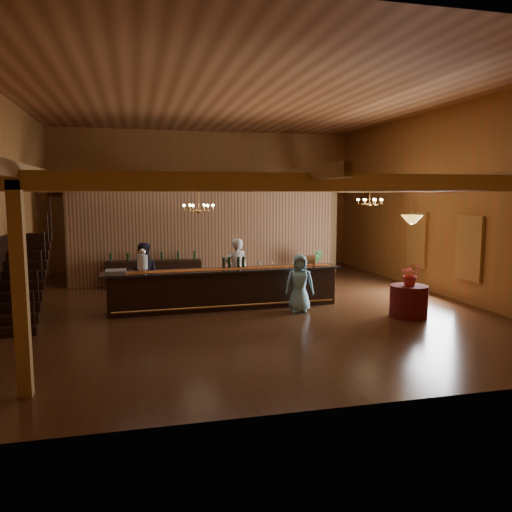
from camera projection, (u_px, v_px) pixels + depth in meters
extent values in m
plane|color=#3E2311|center=(243.00, 303.00, 13.82)|extent=(14.00, 14.00, 0.00)
plane|color=#A06238|center=(242.00, 99.00, 13.15)|extent=(14.00, 14.00, 0.00)
cube|color=#955727|center=(206.00, 200.00, 20.24)|extent=(12.00, 0.10, 5.50)
cube|color=#955727|center=(351.00, 213.00, 6.74)|extent=(12.00, 0.10, 5.50)
cube|color=#955727|center=(0.00, 205.00, 12.08)|extent=(0.10, 14.00, 5.50)
cube|color=#955727|center=(439.00, 203.00, 14.89)|extent=(0.10, 14.00, 5.50)
cube|color=olive|center=(313.00, 182.00, 8.13)|extent=(11.90, 0.20, 0.28)
cube|color=olive|center=(272.00, 185.00, 10.54)|extent=(11.90, 0.20, 0.28)
cube|color=olive|center=(246.00, 186.00, 12.95)|extent=(11.90, 0.20, 0.28)
cube|color=olive|center=(229.00, 188.00, 15.36)|extent=(11.90, 0.20, 0.28)
cube|color=olive|center=(216.00, 188.00, 17.77)|extent=(11.90, 0.20, 0.28)
cube|color=olive|center=(207.00, 189.00, 19.99)|extent=(11.90, 0.20, 0.28)
cube|color=olive|center=(65.00, 180.00, 12.36)|extent=(0.18, 13.90, 0.22)
cube|color=olive|center=(242.00, 181.00, 13.41)|extent=(0.18, 13.90, 0.22)
cube|color=olive|center=(394.00, 182.00, 14.47)|extent=(0.18, 13.90, 0.22)
cube|color=olive|center=(85.00, 236.00, 16.91)|extent=(0.20, 0.20, 3.20)
cube|color=olive|center=(333.00, 231.00, 19.02)|extent=(0.20, 0.20, 3.20)
cube|color=olive|center=(20.00, 291.00, 7.27)|extent=(0.20, 0.20, 3.20)
cube|color=#915839|center=(206.00, 237.00, 16.89)|extent=(9.00, 0.18, 3.10)
cube|color=white|center=(470.00, 248.00, 13.48)|extent=(0.12, 1.05, 1.75)
cube|color=white|center=(417.00, 240.00, 15.99)|extent=(0.12, 1.05, 1.75)
cube|color=black|center=(12.00, 331.00, 10.61)|extent=(1.00, 0.28, 0.20)
cube|color=black|center=(15.00, 319.00, 10.85)|extent=(1.00, 0.28, 0.20)
cube|color=black|center=(17.00, 307.00, 11.10)|extent=(1.00, 0.28, 0.20)
cube|color=black|center=(19.00, 296.00, 11.34)|extent=(1.00, 0.28, 0.20)
cube|color=black|center=(22.00, 285.00, 11.59)|extent=(1.00, 0.28, 0.20)
cube|color=black|center=(24.00, 275.00, 11.83)|extent=(1.00, 0.28, 0.20)
cube|color=black|center=(26.00, 265.00, 12.08)|extent=(1.00, 0.28, 0.20)
cube|color=black|center=(28.00, 255.00, 12.32)|extent=(1.00, 0.28, 0.20)
cube|color=black|center=(29.00, 246.00, 12.57)|extent=(1.00, 0.28, 0.20)
cube|color=black|center=(31.00, 237.00, 12.82)|extent=(1.00, 0.28, 0.20)
cube|color=black|center=(238.00, 258.00, 19.29)|extent=(1.20, 0.60, 1.10)
cube|color=#A66132|center=(159.00, 262.00, 18.60)|extent=(1.00, 0.60, 1.00)
cube|color=black|center=(225.00, 290.00, 13.12)|extent=(6.00, 0.85, 1.00)
cube|color=black|center=(225.00, 270.00, 13.06)|extent=(6.30, 0.99, 0.05)
cube|color=maroon|center=(225.00, 269.00, 13.05)|extent=(5.89, 0.60, 0.01)
cylinder|color=#C18A3E|center=(228.00, 306.00, 12.78)|extent=(5.78, 0.25, 0.05)
cylinder|color=silver|center=(143.00, 271.00, 12.54)|extent=(0.18, 0.18, 0.08)
cylinder|color=silver|center=(142.00, 262.00, 12.51)|extent=(0.26, 0.26, 0.36)
sphere|color=silver|center=(142.00, 252.00, 12.48)|extent=(0.18, 0.18, 0.18)
cube|color=gray|center=(116.00, 272.00, 12.27)|extent=(0.50, 0.50, 0.10)
cube|color=#A66132|center=(304.00, 261.00, 13.58)|extent=(0.06, 0.06, 0.30)
cube|color=#A66132|center=(314.00, 260.00, 13.65)|extent=(0.06, 0.06, 0.30)
cylinder|color=#A66132|center=(309.00, 259.00, 13.61)|extent=(0.24, 0.24, 0.24)
cylinder|color=black|center=(224.00, 263.00, 13.15)|extent=(0.07, 0.07, 0.30)
cylinder|color=black|center=(229.00, 263.00, 13.19)|extent=(0.07, 0.07, 0.30)
cylinder|color=black|center=(238.00, 262.00, 13.26)|extent=(0.07, 0.07, 0.30)
cylinder|color=black|center=(243.00, 262.00, 13.29)|extent=(0.07, 0.07, 0.30)
cube|color=black|center=(154.00, 274.00, 16.18)|extent=(3.09, 0.72, 0.86)
cylinder|color=#570F04|center=(409.00, 301.00, 12.20)|extent=(0.91, 0.91, 0.79)
cylinder|color=#C18A3E|center=(198.00, 199.00, 13.03)|extent=(0.02, 0.02, 0.64)
sphere|color=#C18A3E|center=(199.00, 211.00, 13.07)|extent=(0.12, 0.12, 0.12)
torus|color=#C18A3E|center=(199.00, 207.00, 13.06)|extent=(0.80, 0.80, 0.04)
cylinder|color=#C18A3E|center=(370.00, 196.00, 15.39)|extent=(0.02, 0.02, 0.52)
sphere|color=#C18A3E|center=(369.00, 204.00, 15.42)|extent=(0.12, 0.12, 0.12)
torus|color=#C18A3E|center=(370.00, 201.00, 15.41)|extent=(0.80, 0.80, 0.04)
cylinder|color=#C18A3E|center=(412.00, 203.00, 11.90)|extent=(0.02, 0.02, 0.80)
cone|color=gold|center=(412.00, 219.00, 11.95)|extent=(0.52, 0.52, 0.20)
imported|color=silver|center=(236.00, 270.00, 13.97)|extent=(0.68, 0.47, 1.79)
imported|color=#242332|center=(143.00, 274.00, 13.41)|extent=(0.92, 0.76, 1.72)
imported|color=#75B2C7|center=(300.00, 283.00, 12.68)|extent=(0.83, 0.65, 1.49)
imported|color=#294E26|center=(314.00, 266.00, 16.91)|extent=(0.67, 0.56, 1.16)
imported|color=#B82D2A|center=(411.00, 274.00, 12.05)|extent=(0.63, 0.59, 0.57)
imported|color=#C18A3E|center=(410.00, 279.00, 12.24)|extent=(0.17, 0.17, 0.29)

